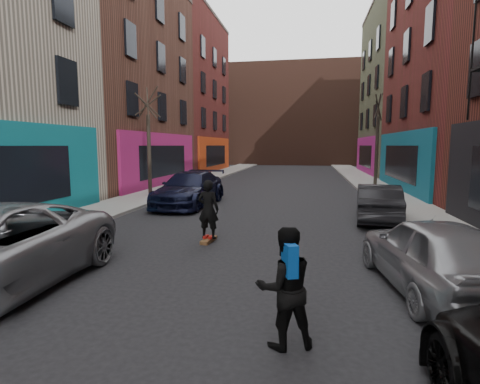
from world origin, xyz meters
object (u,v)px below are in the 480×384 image
at_px(tree_right_far, 377,132).
at_px(skateboarder, 208,209).
at_px(skateboard, 209,240).
at_px(parked_right_end, 378,203).
at_px(parked_left_end, 189,189).
at_px(tree_left_far, 149,132).
at_px(parked_right_far, 435,254).
at_px(pedestrian, 285,287).

xyz_separation_m(tree_right_far, skateboarder, (-6.87, -14.54, -2.60)).
xyz_separation_m(skateboard, skateboarder, (0.00, 0.00, 0.88)).
bearing_deg(parked_right_end, parked_left_end, -8.66).
relative_size(skateboard, skateboarder, 0.48).
xyz_separation_m(tree_left_far, skateboarder, (5.53, -8.54, -2.45)).
relative_size(tree_left_far, parked_right_far, 1.53).
bearing_deg(pedestrian, parked_left_end, -87.23).
xyz_separation_m(tree_right_far, parked_right_end, (-1.65, -10.58, -2.86)).
bearing_deg(skateboard, pedestrian, -58.47).
xyz_separation_m(skateboard, pedestrian, (2.47, -5.18, 0.78)).
height_order(parked_left_end, pedestrian, pedestrian).
bearing_deg(tree_left_far, skateboard, -57.08).
xyz_separation_m(parked_left_end, parked_right_end, (7.75, -2.08, -0.09)).
bearing_deg(skateboarder, pedestrian, 121.53).
bearing_deg(pedestrian, tree_left_far, -81.00).
height_order(parked_left_end, parked_right_end, parked_left_end).
distance_m(tree_right_far, parked_right_far, 17.66).
distance_m(tree_left_far, skateboarder, 10.47).
xyz_separation_m(parked_right_far, skateboard, (-5.06, 2.80, -0.67)).
bearing_deg(pedestrian, parked_right_far, -158.73).
bearing_deg(tree_left_far, parked_right_far, -46.96).
relative_size(tree_right_far, skateboard, 8.50).
height_order(tree_left_far, parked_left_end, tree_left_far).
bearing_deg(skateboarder, parked_left_end, -61.27).
height_order(tree_left_far, skateboarder, tree_left_far).
height_order(parked_right_end, skateboard, parked_right_end).
bearing_deg(tree_right_far, parked_left_end, -137.89).
xyz_separation_m(parked_right_far, pedestrian, (-2.59, -2.38, 0.11)).
bearing_deg(skateboard, parked_left_end, 118.73).
distance_m(skateboard, skateboarder, 0.88).
distance_m(parked_left_end, skateboarder, 6.56).
relative_size(parked_left_end, pedestrian, 3.18).
xyz_separation_m(tree_left_far, skateboard, (5.53, -8.54, -3.33)).
bearing_deg(parked_left_end, skateboard, -64.63).
height_order(parked_right_far, pedestrian, pedestrian).
distance_m(tree_left_far, skateboard, 10.71).
xyz_separation_m(parked_left_end, skateboarder, (2.53, -6.05, 0.17)).
distance_m(tree_right_far, parked_right_end, 11.08).
bearing_deg(parked_right_end, pedestrian, 79.66).
distance_m(tree_left_far, parked_right_end, 11.99).
xyz_separation_m(tree_right_far, parked_left_end, (-9.40, -8.50, -2.77)).
height_order(parked_right_far, skateboard, parked_right_far).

